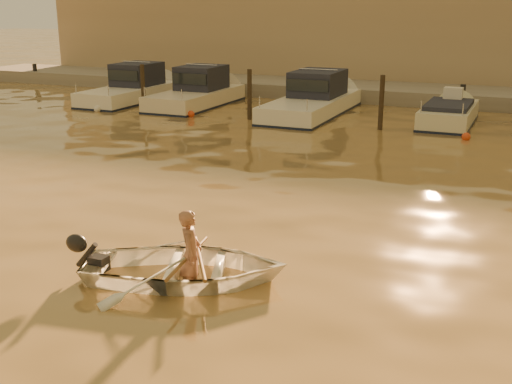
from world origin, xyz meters
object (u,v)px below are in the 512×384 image
at_px(moored_boat_0, 131,88).
at_px(moored_boat_2, 312,99).
at_px(moored_boat_1, 196,92).
at_px(waterfront_building, 442,43).
at_px(dinghy, 185,267).
at_px(moored_boat_3, 448,118).
at_px(person, 191,254).

bearing_deg(moored_boat_0, moored_boat_2, 0.00).
bearing_deg(moored_boat_1, moored_boat_2, 0.00).
relative_size(moored_boat_0, waterfront_building, 0.15).
distance_m(dinghy, moored_boat_1, 19.06).
height_order(moored_boat_1, moored_boat_2, same).
height_order(moored_boat_1, waterfront_building, waterfront_building).
xyz_separation_m(dinghy, moored_boat_2, (-3.44, 16.80, 0.39)).
distance_m(dinghy, moored_boat_3, 16.94).
bearing_deg(moored_boat_2, person, -78.09).
relative_size(person, moored_boat_3, 0.29).
bearing_deg(moored_boat_1, moored_boat_3, 0.00).
relative_size(dinghy, moored_boat_0, 0.50).
bearing_deg(waterfront_building, moored_boat_0, -138.98).
relative_size(dinghy, waterfront_building, 0.08).
height_order(dinghy, moored_boat_3, moored_boat_3).
relative_size(moored_boat_2, waterfront_building, 0.17).
bearing_deg(moored_boat_1, moored_boat_0, 180.00).
distance_m(person, waterfront_building, 27.83).
xyz_separation_m(dinghy, moored_boat_1, (-8.99, 16.80, 0.39)).
bearing_deg(moored_boat_2, moored_boat_3, 0.00).
bearing_deg(dinghy, waterfront_building, -21.09).
relative_size(moored_boat_0, moored_boat_2, 0.87).
height_order(moored_boat_2, waterfront_building, waterfront_building).
relative_size(moored_boat_0, moored_boat_1, 1.03).
height_order(dinghy, waterfront_building, waterfront_building).
bearing_deg(waterfront_building, person, -90.14).
height_order(person, moored_boat_3, person).
bearing_deg(waterfront_building, moored_boat_2, -108.16).
height_order(dinghy, moored_boat_0, moored_boat_0).
bearing_deg(moored_boat_2, moored_boat_1, 180.00).
distance_m(person, moored_boat_2, 17.14).
xyz_separation_m(moored_boat_0, waterfront_building, (12.65, 11.00, 1.77)).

